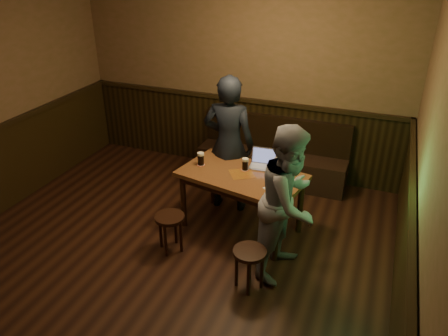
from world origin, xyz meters
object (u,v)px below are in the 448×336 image
bench (272,160)px  pint_mid (245,164)px  person_grey (289,202)px  laptop (263,162)px  pint_left (201,159)px  person_suit (229,145)px  pint_right (270,181)px  stool_left (170,223)px  stool_right (250,258)px  pub_table (242,181)px

bench → pint_mid: 1.41m
pint_mid → person_grey: bearing=-42.5°
laptop → pint_left: bearing=-165.7°
pint_left → person_suit: (0.21, 0.41, 0.06)m
pint_left → pint_right: 0.97m
stool_left → pint_left: size_ratio=2.78×
person_suit → stool_right: bearing=113.1°
laptop → pint_right: bearing=-68.7°
stool_left → person_suit: 1.30m
stool_left → pint_mid: size_ratio=2.96×
stool_left → pint_mid: (0.62, 0.81, 0.48)m
bench → pint_mid: bearing=-89.9°
stool_left → bench: bearing=73.7°
person_suit → person_grey: 1.43m
bench → person_grey: bearing=-70.2°
pint_mid → pint_right: pint_mid is taller
laptop → person_suit: bearing=157.4°
pint_right → stool_right: bearing=-87.9°
pint_mid → person_suit: (-0.34, 0.34, 0.06)m
pub_table → person_grey: bearing=-26.0°
pint_mid → person_grey: size_ratio=0.09×
bench → pint_mid: (0.00, -1.30, 0.54)m
stool_right → person_grey: (0.27, 0.44, 0.47)m
pint_mid → person_grey: 0.94m
stool_right → pint_mid: (-0.43, 1.08, 0.48)m
bench → pint_mid: bench is taller
pint_left → pint_mid: pint_left is taller
pint_left → person_suit: size_ratio=0.09×
pint_right → stool_left: bearing=-152.9°
pint_left → person_grey: (1.25, -0.57, -0.02)m
pint_left → pint_mid: 0.56m
bench → stool_right: (0.43, -2.38, 0.06)m
stool_left → person_suit: size_ratio=0.25×
pint_left → person_grey: person_grey is taller
pint_left → stool_left: bearing=-95.2°
pint_left → person_grey: bearing=-24.5°
pint_left → stool_right: bearing=-45.9°
person_grey → pint_mid: bearing=58.6°
stool_left → pint_mid: 1.13m
bench → stool_left: bearing=-106.3°
bench → laptop: 1.25m
person_suit → person_grey: (1.04, -0.98, -0.07)m
person_grey → laptop: bearing=44.0°
pub_table → pint_left: bearing=-173.1°
pub_table → pint_right: 0.47m
bench → stool_left: 2.20m
pint_mid → laptop: size_ratio=0.48×
bench → pint_mid: size_ratio=14.13×
stool_left → laptop: (0.79, 0.99, 0.46)m
pint_left → person_grey: 1.37m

